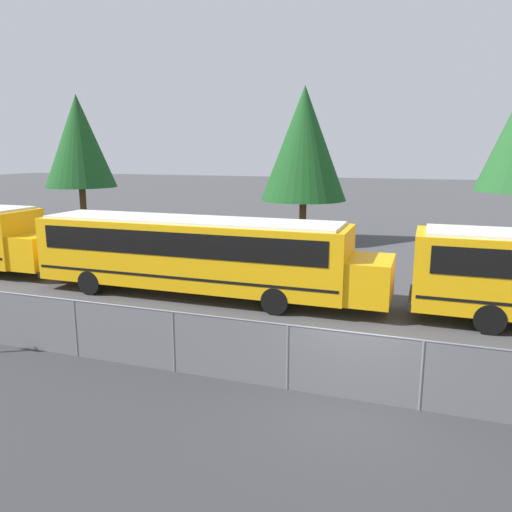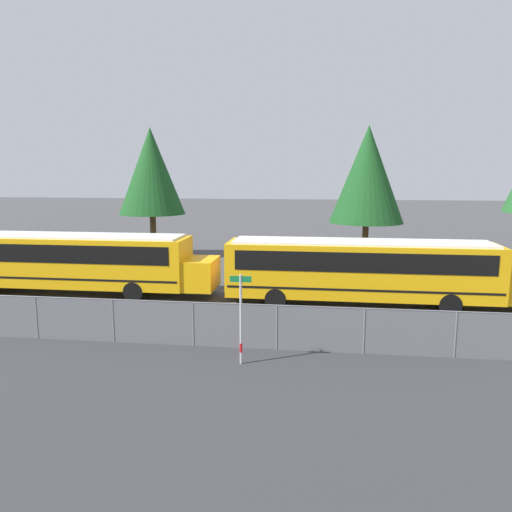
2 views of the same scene
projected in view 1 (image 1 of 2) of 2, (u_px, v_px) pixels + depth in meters
The scene contains 5 objects.
ground_plane at pixel (351, 399), 11.44m from camera, with size 200.00×200.00×0.00m, color #424244.
fence at pixel (352, 365), 11.26m from camera, with size 99.37×0.07×1.64m.
school_bus_2 at pixel (197, 251), 19.24m from camera, with size 13.95×2.62×3.06m.
tree_0 at pixel (79, 141), 33.81m from camera, with size 4.75×4.75×9.36m.
tree_3 at pixel (304, 144), 30.19m from camera, with size 5.25×5.25×9.45m.
Camera 1 is at (1.38, -10.65, 5.56)m, focal length 35.00 mm.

